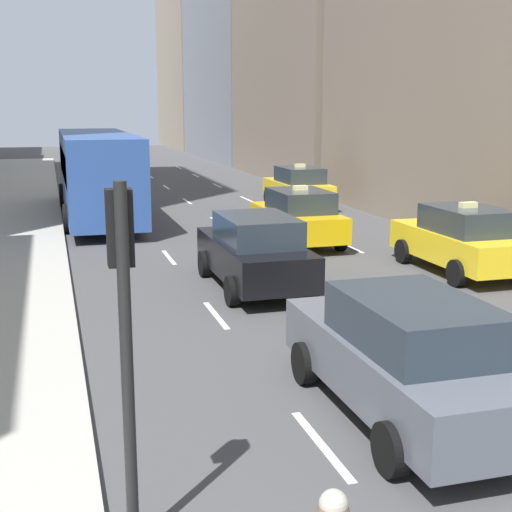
# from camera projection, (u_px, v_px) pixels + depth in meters

# --- Properties ---
(lane_markings) EXTENTS (5.72, 56.00, 0.01)m
(lane_markings) POSITION_uv_depth(u_px,v_px,m) (237.00, 235.00, 23.96)
(lane_markings) COLOR white
(lane_markings) RESTS_ON ground
(taxi_lead) EXTENTS (2.02, 4.40, 1.87)m
(taxi_lead) POSITION_uv_depth(u_px,v_px,m) (298.00, 187.00, 30.33)
(taxi_lead) COLOR yellow
(taxi_lead) RESTS_ON ground
(taxi_second) EXTENTS (2.02, 4.40, 1.87)m
(taxi_second) POSITION_uv_depth(u_px,v_px,m) (462.00, 239.00, 18.39)
(taxi_second) COLOR yellow
(taxi_second) RESTS_ON ground
(taxi_fourth) EXTENTS (2.02, 4.40, 1.87)m
(taxi_fourth) POSITION_uv_depth(u_px,v_px,m) (298.00, 217.00, 22.14)
(taxi_fourth) COLOR yellow
(taxi_fourth) RESTS_ON ground
(sedan_black_near) EXTENTS (2.02, 4.77, 1.76)m
(sedan_black_near) POSITION_uv_depth(u_px,v_px,m) (405.00, 356.00, 9.75)
(sedan_black_near) COLOR #565B66
(sedan_black_near) RESTS_ON ground
(sedan_silver_behind) EXTENTS (2.02, 4.60, 1.77)m
(sedan_silver_behind) POSITION_uv_depth(u_px,v_px,m) (255.00, 251.00, 16.79)
(sedan_silver_behind) COLOR black
(sedan_silver_behind) RESTS_ON ground
(city_bus) EXTENTS (2.80, 11.61, 3.25)m
(city_bus) POSITION_uv_depth(u_px,v_px,m) (97.00, 172.00, 27.28)
(city_bus) COLOR #2D519E
(city_bus) RESTS_ON ground
(traffic_light_pole) EXTENTS (0.24, 0.42, 3.60)m
(traffic_light_pole) POSITION_uv_depth(u_px,v_px,m) (124.00, 308.00, 6.61)
(traffic_light_pole) COLOR black
(traffic_light_pole) RESTS_ON ground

